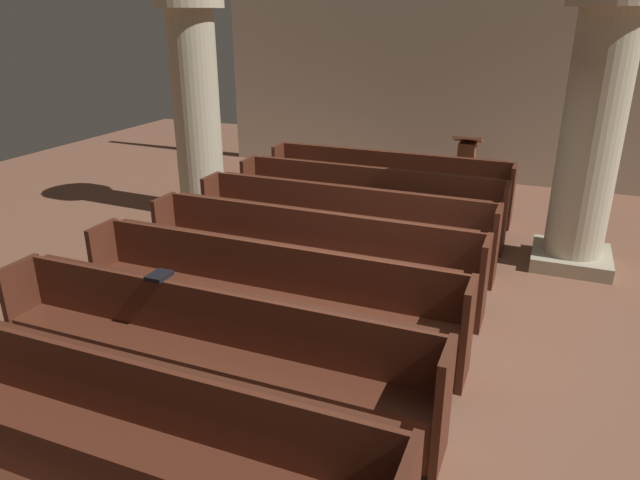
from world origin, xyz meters
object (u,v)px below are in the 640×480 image
(pew_row_5, at_px, (206,347))
(pillar_far_side, at_px, (196,102))
(pew_row_0, at_px, (388,181))
(pillar_aisle_side, at_px, (593,127))
(pew_row_1, at_px, (367,199))
(pew_row_6, at_px, (116,429))
(pew_row_4, at_px, (267,292))
(hymn_book, at_px, (159,276))
(lectern, at_px, (465,171))
(pew_row_3, at_px, (310,252))
(pew_row_2, at_px, (342,223))

(pew_row_5, bearing_deg, pillar_far_side, 123.13)
(pew_row_0, relative_size, pillar_aisle_side, 1.15)
(pew_row_1, height_order, pew_row_6, same)
(pew_row_1, bearing_deg, pew_row_0, 90.00)
(pew_row_4, height_order, pillar_far_side, pillar_far_side)
(pew_row_1, bearing_deg, pew_row_4, -90.00)
(pew_row_5, xyz_separation_m, pew_row_6, (0.00, -1.07, 0.00))
(pew_row_6, relative_size, hymn_book, 18.83)
(pew_row_4, bearing_deg, pew_row_0, 90.00)
(pew_row_1, xyz_separation_m, hymn_book, (-0.54, -4.09, 0.46))
(pillar_aisle_side, bearing_deg, pillar_far_side, 179.51)
(pew_row_0, bearing_deg, pew_row_6, -90.00)
(pillar_far_side, bearing_deg, lectern, 32.87)
(pillar_far_side, bearing_deg, pew_row_5, -56.87)
(pew_row_3, distance_m, pew_row_5, 2.14)
(pillar_far_side, bearing_deg, pillar_aisle_side, -0.49)
(hymn_book, bearing_deg, pew_row_2, 79.91)
(pew_row_2, height_order, hymn_book, hymn_book)
(pew_row_2, distance_m, pillar_aisle_side, 3.19)
(pew_row_5, height_order, pew_row_6, same)
(pew_row_3, relative_size, pew_row_6, 1.00)
(pew_row_1, bearing_deg, pillar_far_side, -178.16)
(pew_row_5, xyz_separation_m, hymn_book, (-0.54, 0.18, 0.46))
(pew_row_1, distance_m, pew_row_5, 4.27)
(pew_row_6, xyz_separation_m, pillar_far_side, (-2.73, 5.25, 1.25))
(pew_row_3, bearing_deg, pew_row_5, -90.00)
(pew_row_2, distance_m, pew_row_4, 2.14)
(pew_row_1, relative_size, lectern, 3.58)
(pew_row_4, bearing_deg, pew_row_2, 90.00)
(pew_row_2, bearing_deg, lectern, 73.20)
(pew_row_2, bearing_deg, pew_row_1, 90.00)
(pillar_far_side, bearing_deg, pew_row_0, 22.94)
(pillar_aisle_side, relative_size, lectern, 3.12)
(pillar_aisle_side, bearing_deg, pew_row_2, -161.46)
(pew_row_2, relative_size, pew_row_6, 1.00)
(pew_row_1, xyz_separation_m, lectern, (1.03, 2.34, -0.05))
(pillar_far_side, height_order, hymn_book, pillar_far_side)
(pew_row_4, bearing_deg, pew_row_1, 90.00)
(pew_row_3, distance_m, pew_row_4, 1.07)
(pew_row_0, xyz_separation_m, pew_row_5, (0.00, -5.34, 0.00))
(hymn_book, bearing_deg, pew_row_1, 82.51)
(lectern, relative_size, hymn_book, 5.26)
(pew_row_0, height_order, pew_row_3, same)
(pew_row_0, distance_m, hymn_book, 5.21)
(hymn_book, bearing_deg, pew_row_4, 58.70)
(pew_row_2, bearing_deg, hymn_book, -100.09)
(pew_row_6, height_order, hymn_book, hymn_book)
(pew_row_1, distance_m, pew_row_2, 1.07)
(pew_row_6, bearing_deg, lectern, 82.37)
(pew_row_0, distance_m, pillar_far_side, 3.22)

